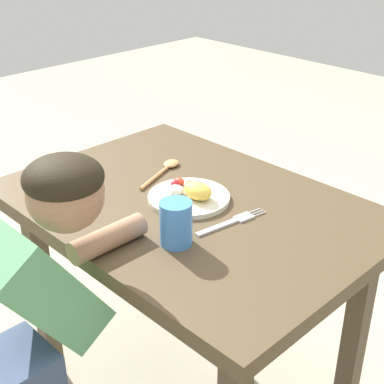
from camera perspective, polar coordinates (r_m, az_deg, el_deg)
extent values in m
cube|color=#4D3C27|center=(1.51, -0.26, -1.73)|extent=(1.00, 0.71, 0.04)
cube|color=#4C3E2B|center=(1.87, -14.92, -9.94)|extent=(0.05, 0.05, 0.69)
cube|color=#4C3E2B|center=(2.11, -2.86, -4.28)|extent=(0.05, 0.05, 0.69)
cube|color=#4C3E2B|center=(1.70, 16.17, -14.30)|extent=(0.05, 0.05, 0.69)
cylinder|color=beige|center=(1.51, -0.33, -0.58)|extent=(0.22, 0.22, 0.01)
ellipsoid|color=#F9CF4A|center=(1.48, 0.60, 0.12)|extent=(0.09, 0.06, 0.05)
ellipsoid|color=red|center=(1.55, -0.15, 0.86)|extent=(0.03, 0.03, 0.02)
ellipsoid|color=red|center=(1.56, -1.31, 1.10)|extent=(0.04, 0.03, 0.02)
ellipsoid|color=red|center=(1.55, -1.74, 0.87)|extent=(0.02, 0.03, 0.02)
ellipsoid|color=silver|center=(1.51, -1.61, 0.22)|extent=(0.05, 0.04, 0.02)
cube|color=silver|center=(1.38, 2.57, -3.63)|extent=(0.03, 0.13, 0.01)
cube|color=silver|center=(1.43, 5.29, -2.59)|extent=(0.04, 0.05, 0.01)
cylinder|color=silver|center=(1.45, 6.90, -2.25)|extent=(0.01, 0.04, 0.00)
cylinder|color=silver|center=(1.46, 6.62, -2.08)|extent=(0.01, 0.04, 0.00)
cylinder|color=silver|center=(1.46, 6.34, -1.91)|extent=(0.01, 0.04, 0.00)
cylinder|color=tan|center=(1.63, -3.86, 1.44)|extent=(0.06, 0.15, 0.01)
ellipsoid|color=tan|center=(1.71, -2.13, 2.92)|extent=(0.06, 0.07, 0.02)
cylinder|color=#4388E2|center=(1.30, -1.65, -3.21)|extent=(0.08, 0.08, 0.11)
cube|color=#599966|center=(1.26, -15.06, -9.58)|extent=(0.16, 0.27, 0.32)
sphere|color=#9E7051|center=(1.19, -12.80, -0.18)|extent=(0.17, 0.17, 0.17)
ellipsoid|color=black|center=(1.17, -12.99, 1.44)|extent=(0.17, 0.17, 0.09)
cylinder|color=#9E7051|center=(1.31, -8.56, -4.69)|extent=(0.06, 0.19, 0.06)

